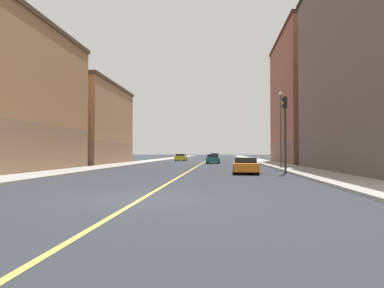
{
  "coord_description": "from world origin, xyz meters",
  "views": [
    {
      "loc": [
        2.84,
        -11.76,
        1.68
      ],
      "look_at": [
        -1.26,
        33.77,
        2.8
      ],
      "focal_mm": 30.56,
      "sensor_mm": 36.0,
      "label": 1
    }
  ],
  "objects_px": {
    "car_orange": "(245,166)",
    "car_black": "(214,156)",
    "building_right_midblock": "(80,124)",
    "car_teal": "(213,159)",
    "building_left_mid": "(316,99)",
    "traffic_light_left_near": "(285,124)",
    "car_yellow": "(181,157)",
    "car_maroon": "(215,157)",
    "street_lamp_left_near": "(281,122)"
  },
  "relations": [
    {
      "from": "car_black",
      "to": "car_yellow",
      "type": "bearing_deg",
      "value": -109.02
    },
    {
      "from": "car_black",
      "to": "car_teal",
      "type": "bearing_deg",
      "value": -89.09
    },
    {
      "from": "car_teal",
      "to": "car_yellow",
      "type": "height_order",
      "value": "car_teal"
    },
    {
      "from": "building_left_mid",
      "to": "car_black",
      "type": "relative_size",
      "value": 4.43
    },
    {
      "from": "car_teal",
      "to": "building_left_mid",
      "type": "bearing_deg",
      "value": 5.26
    },
    {
      "from": "building_left_mid",
      "to": "car_teal",
      "type": "xyz_separation_m",
      "value": [
        -15.31,
        -1.41,
        -8.96
      ]
    },
    {
      "from": "car_orange",
      "to": "car_black",
      "type": "height_order",
      "value": "car_black"
    },
    {
      "from": "car_black",
      "to": "traffic_light_left_near",
      "type": "bearing_deg",
      "value": -82.95
    },
    {
      "from": "car_teal",
      "to": "car_maroon",
      "type": "bearing_deg",
      "value": 90.61
    },
    {
      "from": "building_right_midblock",
      "to": "car_maroon",
      "type": "distance_m",
      "value": 30.28
    },
    {
      "from": "traffic_light_left_near",
      "to": "car_maroon",
      "type": "bearing_deg",
      "value": 98.5
    },
    {
      "from": "traffic_light_left_near",
      "to": "car_orange",
      "type": "height_order",
      "value": "traffic_light_left_near"
    },
    {
      "from": "traffic_light_left_near",
      "to": "car_teal",
      "type": "distance_m",
      "value": 23.96
    },
    {
      "from": "traffic_light_left_near",
      "to": "street_lamp_left_near",
      "type": "xyz_separation_m",
      "value": [
        1.02,
        7.51,
        0.84
      ]
    },
    {
      "from": "traffic_light_left_near",
      "to": "car_yellow",
      "type": "relative_size",
      "value": 1.43
    },
    {
      "from": "building_left_mid",
      "to": "traffic_light_left_near",
      "type": "xyz_separation_m",
      "value": [
        -9.23,
        -24.37,
        -5.77
      ]
    },
    {
      "from": "building_right_midblock",
      "to": "car_teal",
      "type": "height_order",
      "value": "building_right_midblock"
    },
    {
      "from": "car_teal",
      "to": "car_orange",
      "type": "bearing_deg",
      "value": -82.22
    },
    {
      "from": "car_yellow",
      "to": "car_teal",
      "type": "bearing_deg",
      "value": -63.2
    },
    {
      "from": "building_left_mid",
      "to": "traffic_light_left_near",
      "type": "bearing_deg",
      "value": -110.75
    },
    {
      "from": "car_orange",
      "to": "car_black",
      "type": "bearing_deg",
      "value": 93.87
    },
    {
      "from": "car_yellow",
      "to": "building_right_midblock",
      "type": "bearing_deg",
      "value": -125.22
    },
    {
      "from": "car_orange",
      "to": "car_black",
      "type": "xyz_separation_m",
      "value": [
        -3.56,
        52.62,
        0.05
      ]
    },
    {
      "from": "traffic_light_left_near",
      "to": "car_teal",
      "type": "height_order",
      "value": "traffic_light_left_near"
    },
    {
      "from": "car_teal",
      "to": "car_orange",
      "type": "relative_size",
      "value": 0.96
    },
    {
      "from": "car_teal",
      "to": "car_maroon",
      "type": "relative_size",
      "value": 1.11
    },
    {
      "from": "street_lamp_left_near",
      "to": "building_left_mid",
      "type": "bearing_deg",
      "value": 64.01
    },
    {
      "from": "building_right_midblock",
      "to": "street_lamp_left_near",
      "type": "distance_m",
      "value": 27.95
    },
    {
      "from": "car_yellow",
      "to": "car_orange",
      "type": "bearing_deg",
      "value": -74.91
    },
    {
      "from": "car_teal",
      "to": "car_yellow",
      "type": "bearing_deg",
      "value": 116.8
    },
    {
      "from": "building_left_mid",
      "to": "car_orange",
      "type": "xyz_separation_m",
      "value": [
        -12.23,
        -23.98,
        -9.01
      ]
    },
    {
      "from": "building_right_midblock",
      "to": "car_yellow",
      "type": "bearing_deg",
      "value": 54.78
    },
    {
      "from": "car_yellow",
      "to": "car_black",
      "type": "relative_size",
      "value": 0.96
    },
    {
      "from": "traffic_light_left_near",
      "to": "car_orange",
      "type": "relative_size",
      "value": 1.29
    },
    {
      "from": "building_left_mid",
      "to": "car_orange",
      "type": "bearing_deg",
      "value": -117.02
    },
    {
      "from": "traffic_light_left_near",
      "to": "car_orange",
      "type": "distance_m",
      "value": 4.43
    },
    {
      "from": "building_left_mid",
      "to": "traffic_light_left_near",
      "type": "relative_size",
      "value": 3.23
    },
    {
      "from": "car_yellow",
      "to": "car_black",
      "type": "bearing_deg",
      "value": 70.98
    },
    {
      "from": "car_black",
      "to": "car_maroon",
      "type": "bearing_deg",
      "value": -88.58
    },
    {
      "from": "car_teal",
      "to": "car_yellow",
      "type": "relative_size",
      "value": 1.07
    },
    {
      "from": "building_right_midblock",
      "to": "car_teal",
      "type": "xyz_separation_m",
      "value": [
        18.6,
        4.48,
        -4.9
      ]
    },
    {
      "from": "building_right_midblock",
      "to": "car_yellow",
      "type": "height_order",
      "value": "building_right_midblock"
    },
    {
      "from": "street_lamp_left_near",
      "to": "car_teal",
      "type": "xyz_separation_m",
      "value": [
        -7.09,
        15.45,
        -4.03
      ]
    },
    {
      "from": "car_maroon",
      "to": "car_black",
      "type": "xyz_separation_m",
      "value": [
        -0.27,
        10.98,
        -0.0
      ]
    },
    {
      "from": "traffic_light_left_near",
      "to": "street_lamp_left_near",
      "type": "height_order",
      "value": "street_lamp_left_near"
    },
    {
      "from": "car_yellow",
      "to": "car_maroon",
      "type": "height_order",
      "value": "car_maroon"
    },
    {
      "from": "building_left_mid",
      "to": "car_black",
      "type": "bearing_deg",
      "value": 118.86
    },
    {
      "from": "car_teal",
      "to": "car_black",
      "type": "bearing_deg",
      "value": 90.91
    },
    {
      "from": "car_yellow",
      "to": "car_black",
      "type": "height_order",
      "value": "car_black"
    },
    {
      "from": "building_left_mid",
      "to": "building_right_midblock",
      "type": "relative_size",
      "value": 1.18
    }
  ]
}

